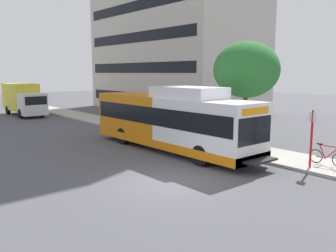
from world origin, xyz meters
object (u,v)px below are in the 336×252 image
at_px(bicycle_parked, 327,156).
at_px(box_truck_background, 23,99).
at_px(bus_stop_sign_pole, 312,135).
at_px(street_tree_near_stop, 246,70).
at_px(transit_bus, 171,121).

xyz_separation_m(bicycle_parked, box_truck_background, (-4.01, 29.83, 1.18)).
bearing_deg(box_truck_background, bus_stop_sign_pole, -84.17).
bearing_deg(street_tree_near_stop, transit_bus, 155.28).
height_order(transit_bus, box_truck_background, transit_bus).
height_order(bicycle_parked, box_truck_background, box_truck_background).
height_order(bus_stop_sign_pole, box_truck_background, box_truck_background).
relative_size(bus_stop_sign_pole, box_truck_background, 0.37).
bearing_deg(bus_stop_sign_pole, transit_bus, 106.03).
distance_m(transit_bus, bus_stop_sign_pole, 7.55).
bearing_deg(transit_bus, bus_stop_sign_pole, -73.97).
relative_size(bicycle_parked, street_tree_near_stop, 0.29).
distance_m(bicycle_parked, street_tree_near_stop, 6.99).
bearing_deg(bicycle_parked, transit_bus, 112.13).
relative_size(transit_bus, bus_stop_sign_pole, 4.71).
bearing_deg(transit_bus, street_tree_near_stop, -24.72).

